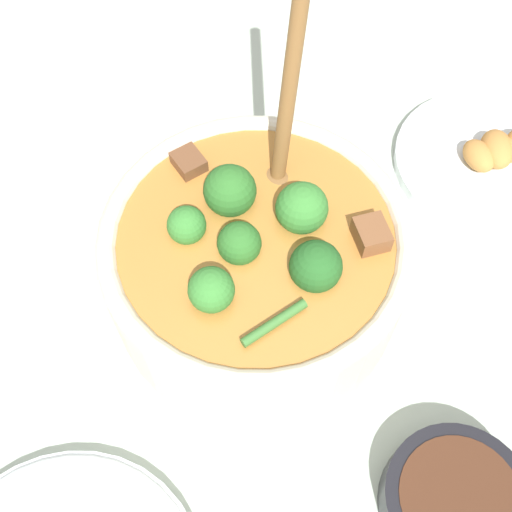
{
  "coord_description": "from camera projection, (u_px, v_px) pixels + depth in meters",
  "views": [
    {
      "loc": [
        -0.2,
        0.16,
        0.5
      ],
      "look_at": [
        0.0,
        0.0,
        0.06
      ],
      "focal_mm": 45.0,
      "sensor_mm": 36.0,
      "label": 1
    }
  ],
  "objects": [
    {
      "name": "condiment_bowl",
      "position": [
        454.0,
        503.0,
        0.46
      ],
      "size": [
        0.11,
        0.11,
        0.03
      ],
      "color": "black",
      "rests_on": "ground_plane"
    },
    {
      "name": "food_plate",
      "position": [
        494.0,
        159.0,
        0.62
      ],
      "size": [
        0.18,
        0.18,
        0.04
      ],
      "color": "white",
      "rests_on": "ground_plane"
    },
    {
      "name": "stew_bowl",
      "position": [
        256.0,
        259.0,
        0.51
      ],
      "size": [
        0.24,
        0.24,
        0.28
      ],
      "color": "beige",
      "rests_on": "ground_plane"
    },
    {
      "name": "ground_plane",
      "position": [
        256.0,
        292.0,
        0.56
      ],
      "size": [
        4.0,
        4.0,
        0.0
      ],
      "primitive_type": "plane",
      "color": "#ADBCAD"
    }
  ]
}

